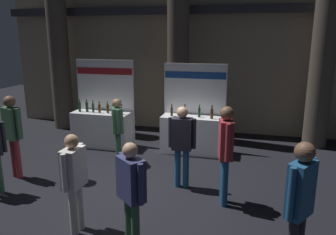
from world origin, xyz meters
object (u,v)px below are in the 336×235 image
object	(u,v)px
exhibitor_booth_0	(102,125)
exhibitor_booth_1	(192,131)
visitor_1	(13,129)
visitor_7	(131,186)
trash_bin	(75,168)
visitor_8	(225,147)
visitor_3	(182,140)
visitor_0	(300,200)
visitor_4	(117,125)
visitor_2	(74,175)

from	to	relation	value
exhibitor_booth_0	exhibitor_booth_1	distance (m)	2.52
visitor_1	visitor_7	size ratio (longest dim) A/B	1.12
trash_bin	visitor_7	world-z (taller)	visitor_7
exhibitor_booth_0	visitor_8	distance (m)	4.41
trash_bin	visitor_3	distance (m)	2.37
visitor_0	visitor_3	xyz separation A→B (m)	(-1.95, 2.24, -0.09)
trash_bin	visitor_4	size ratio (longest dim) A/B	0.39
visitor_2	visitor_8	size ratio (longest dim) A/B	0.87
exhibitor_booth_0	visitor_7	distance (m)	4.85
visitor_1	visitor_4	world-z (taller)	visitor_1
exhibitor_booth_1	visitor_4	size ratio (longest dim) A/B	1.47
visitor_1	exhibitor_booth_1	bearing A→B (deg)	56.56
visitor_2	visitor_4	xyz separation A→B (m)	(-0.55, 2.98, -0.02)
visitor_1	visitor_4	bearing A→B (deg)	57.79
exhibitor_booth_1	visitor_4	bearing A→B (deg)	-144.42
exhibitor_booth_0	trash_bin	bearing A→B (deg)	-78.91
visitor_2	visitor_7	distance (m)	1.01
visitor_3	visitor_7	bearing A→B (deg)	80.38
exhibitor_booth_0	trash_bin	size ratio (longest dim) A/B	3.91
exhibitor_booth_0	visitor_0	xyz separation A→B (m)	(4.65, -4.24, 0.50)
visitor_1	visitor_8	xyz separation A→B (m)	(4.49, -0.07, 0.02)
visitor_1	visitor_8	size ratio (longest dim) A/B	0.98
trash_bin	visitor_0	distance (m)	4.68
trash_bin	visitor_3	bearing A→B (deg)	7.92
exhibitor_booth_0	exhibitor_booth_1	xyz separation A→B (m)	(2.51, 0.13, -0.01)
visitor_4	visitor_8	world-z (taller)	visitor_8
exhibitor_booth_1	visitor_7	world-z (taller)	exhibitor_booth_1
visitor_2	visitor_7	bearing A→B (deg)	-98.81
exhibitor_booth_1	visitor_2	distance (m)	4.28
visitor_0	visitor_4	bearing A→B (deg)	82.36
visitor_4	visitor_1	bearing A→B (deg)	-79.38
visitor_2	visitor_4	bearing A→B (deg)	11.40
exhibitor_booth_1	visitor_8	size ratio (longest dim) A/B	1.26
visitor_1	visitor_0	bearing A→B (deg)	1.53
exhibitor_booth_1	visitor_3	size ratio (longest dim) A/B	1.38
visitor_1	visitor_7	world-z (taller)	visitor_1
visitor_2	visitor_3	xyz separation A→B (m)	(1.25, 2.00, 0.05)
visitor_3	visitor_7	size ratio (longest dim) A/B	1.04
visitor_0	trash_bin	bearing A→B (deg)	98.31
exhibitor_booth_1	visitor_4	distance (m)	2.02
visitor_8	exhibitor_booth_0	bearing A→B (deg)	42.66
visitor_4	visitor_8	size ratio (longest dim) A/B	0.86
visitor_7	exhibitor_booth_0	bearing A→B (deg)	-19.82
exhibitor_booth_1	visitor_2	xyz separation A→B (m)	(-1.07, -4.13, 0.37)
visitor_7	visitor_0	bearing A→B (deg)	-141.93
visitor_7	visitor_8	bearing A→B (deg)	-84.90
visitor_8	visitor_1	bearing A→B (deg)	76.68
visitor_4	exhibitor_booth_0	bearing A→B (deg)	-166.42
trash_bin	visitor_4	xyz separation A→B (m)	(0.44, 1.29, 0.64)
trash_bin	visitor_0	bearing A→B (deg)	-24.69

